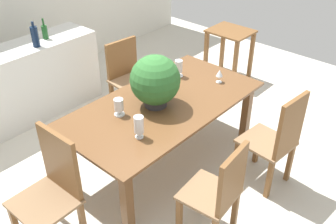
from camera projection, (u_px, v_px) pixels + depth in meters
name	position (u px, v px, depth m)	size (l,w,h in m)	color
ground_plane	(154.00, 155.00, 4.28)	(7.04, 7.04, 0.00)	beige
dining_table	(163.00, 112.00, 3.84)	(2.04, 1.06, 0.74)	brown
chair_near_left	(220.00, 192.00, 3.05)	(0.46, 0.45, 0.97)	brown
chair_near_right	(278.00, 138.00, 3.59)	(0.46, 0.50, 1.04)	brown
chair_far_right	(128.00, 74.00, 4.76)	(0.52, 0.51, 0.93)	brown
chair_head_end	(53.00, 185.00, 3.07)	(0.46, 0.49, 1.03)	brown
flower_centerpiece	(155.00, 81.00, 3.60)	(0.48, 0.48, 0.51)	#333338
crystal_vase_left	(119.00, 106.00, 3.55)	(0.10, 0.10, 0.17)	silver
crystal_vase_center_near	(139.00, 125.00, 3.25)	(0.08, 0.08, 0.21)	silver
crystal_vase_right	(179.00, 67.00, 4.19)	(0.10, 0.10, 0.19)	silver
wine_glass	(220.00, 74.00, 4.08)	(0.07, 0.07, 0.14)	silver
kitchen_counter	(21.00, 85.00, 4.66)	(1.99, 0.53, 0.92)	silver
wine_bottle_dark	(45.00, 32.00, 4.63)	(0.07, 0.07, 0.25)	#194C1E
wine_bottle_amber	(35.00, 36.00, 4.41)	(0.08, 0.08, 0.30)	#0F1E38
side_table	(230.00, 43.00, 5.52)	(0.50, 0.58, 0.73)	brown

